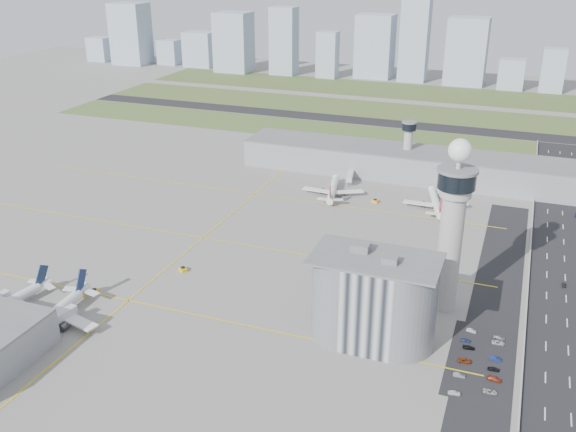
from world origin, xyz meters
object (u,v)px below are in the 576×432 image
(secondary_tower, at_px, (408,144))
(car_lot_6, at_px, (490,392))
(airplane_near_c, at_px, (49,310))
(car_lot_3, at_px, (469,347))
(car_hw_4, at_px, (546,174))
(jet_bridge_far_1, at_px, (439,185))
(airplane_far_a, at_px, (333,185))
(car_lot_4, at_px, (466,340))
(airplane_near_b, at_px, (4,299))
(car_lot_2, at_px, (465,361))
(car_lot_5, at_px, (471,331))
(car_lot_9, at_px, (496,359))
(car_lot_11, at_px, (499,338))
(control_tower, at_px, (452,220))
(car_lot_0, at_px, (454,393))
(tug_1, at_px, (82,295))
(tug_2, at_px, (94,291))
(tug_5, at_px, (436,207))
(car_lot_10, at_px, (498,343))
(car_hw_1, at_px, (564,285))
(car_lot_7, at_px, (494,379))
(tug_4, at_px, (375,201))
(car_lot_1, at_px, (459,375))
(airplane_far_b, at_px, (436,197))
(admin_building, at_px, (373,299))
(tug_3, at_px, (183,269))
(car_lot_8, at_px, (494,369))
(jet_bridge_far_0, at_px, (351,174))
(jet_bridge_near_2, at_px, (44,330))

(secondary_tower, distance_m, car_lot_6, 198.90)
(airplane_near_c, distance_m, car_lot_3, 144.70)
(car_hw_4, bearing_deg, jet_bridge_far_1, -129.76)
(airplane_far_a, distance_m, car_lot_4, 143.83)
(airplane_far_a, bearing_deg, airplane_near_b, 142.02)
(secondary_tower, bearing_deg, car_hw_4, 21.21)
(car_lot_2, bearing_deg, car_lot_5, -5.55)
(car_lot_9, bearing_deg, car_lot_2, 115.20)
(car_lot_11, bearing_deg, control_tower, 58.43)
(car_lot_0, xyz_separation_m, car_lot_6, (10.01, 4.39, -0.04))
(tug_1, bearing_deg, car_lot_2, -36.80)
(secondary_tower, xyz_separation_m, tug_2, (-85.45, -179.80, -17.85))
(jet_bridge_far_1, bearing_deg, tug_5, -4.94)
(car_lot_10, bearing_deg, secondary_tower, 14.13)
(car_hw_4, bearing_deg, car_hw_1, -77.84)
(car_lot_0, relative_size, car_lot_7, 0.84)
(control_tower, bearing_deg, car_lot_2, -70.65)
(secondary_tower, height_order, tug_4, secondary_tower)
(tug_4, distance_m, car_lot_2, 139.21)
(car_lot_3, height_order, car_lot_5, car_lot_3)
(secondary_tower, distance_m, jet_bridge_far_1, 32.60)
(tug_1, xyz_separation_m, car_lot_0, (140.34, -8.47, -0.19))
(tug_1, distance_m, car_lot_3, 142.85)
(car_lot_1, bearing_deg, airplane_far_b, 9.49)
(car_lot_1, height_order, car_lot_2, car_lot_1)
(tug_4, distance_m, car_lot_10, 131.13)
(car_lot_5, bearing_deg, tug_2, 109.55)
(airplane_far_b, distance_m, tug_1, 178.72)
(admin_building, bearing_deg, car_hw_4, 74.77)
(airplane_far_b, height_order, car_lot_10, airplane_far_b)
(tug_3, distance_m, car_lot_8, 127.29)
(airplane_far_a, height_order, car_lot_4, airplane_far_a)
(tug_3, relative_size, car_lot_11, 0.86)
(jet_bridge_far_0, xyz_separation_m, car_lot_0, (80.45, -174.35, -2.21))
(car_lot_8, relative_size, car_hw_4, 1.05)
(airplane_near_c, relative_size, car_lot_9, 11.86)
(tug_3, height_order, car_hw_1, tug_3)
(airplane_near_c, height_order, jet_bridge_far_1, airplane_near_c)
(car_lot_5, bearing_deg, airplane_far_b, 24.74)
(jet_bridge_near_2, xyz_separation_m, tug_2, (-2.45, 31.20, -1.90))
(airplane_near_c, relative_size, tug_4, 13.15)
(car_hw_4, bearing_deg, car_lot_9, -84.86)
(car_lot_4, xyz_separation_m, car_lot_9, (10.34, -7.44, 0.05))
(car_lot_10, xyz_separation_m, car_hw_4, (14.02, 190.26, 0.01))
(admin_building, distance_m, tug_3, 87.95)
(jet_bridge_far_0, bearing_deg, tug_5, 51.83)
(car_lot_0, bearing_deg, car_lot_3, -13.05)
(tug_5, height_order, car_lot_4, tug_5)
(car_lot_4, xyz_separation_m, car_lot_5, (1.19, 6.77, -0.01))
(car_lot_6, distance_m, car_lot_7, 6.83)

